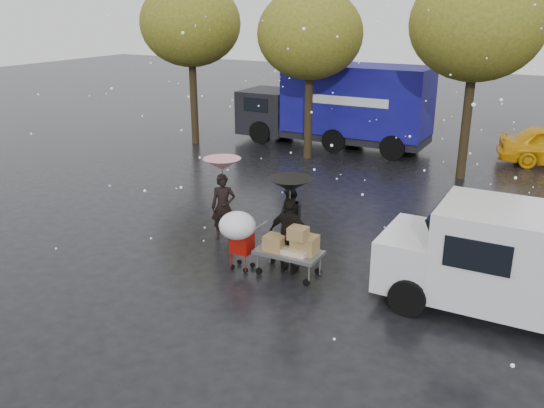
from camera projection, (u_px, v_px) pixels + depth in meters
The scene contains 13 objects.
ground at pixel (262, 272), 13.32m from camera, with size 90.00×90.00×0.00m, color black.
person_pink at pixel (223, 207), 14.97m from camera, with size 0.64×0.42×1.75m, color black.
person_middle at pixel (291, 217), 14.60m from camera, with size 0.73×0.57×1.51m, color black.
person_black at pixel (290, 235), 13.06m from camera, with size 1.05×0.44×1.80m, color black.
umbrella_pink at pixel (222, 164), 14.59m from camera, with size 0.97×0.97×2.18m.
umbrella_black at pixel (290, 185), 12.67m from camera, with size 1.00×1.00×2.26m.
vendor_cart at pixel (292, 246), 12.93m from camera, with size 1.52×0.80×1.27m.
shopping_cart at pixel (238, 228), 13.02m from camera, with size 0.84×0.84×1.46m.
white_van at pixel (517, 262), 11.11m from camera, with size 4.91×2.18×2.20m.
blue_truck at pixel (338, 106), 24.53m from camera, with size 8.30×2.60×3.50m.
box_ground_near at pixel (403, 274), 12.79m from camera, with size 0.44×0.36×0.40m, color olive.
box_ground_far at pixel (382, 278), 12.66m from camera, with size 0.42×0.33×0.33m, color olive.
tree_row at pixel (389, 29), 20.18m from camera, with size 21.60×4.40×7.12m.
Camera 1 is at (5.94, -10.50, 5.88)m, focal length 38.00 mm.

